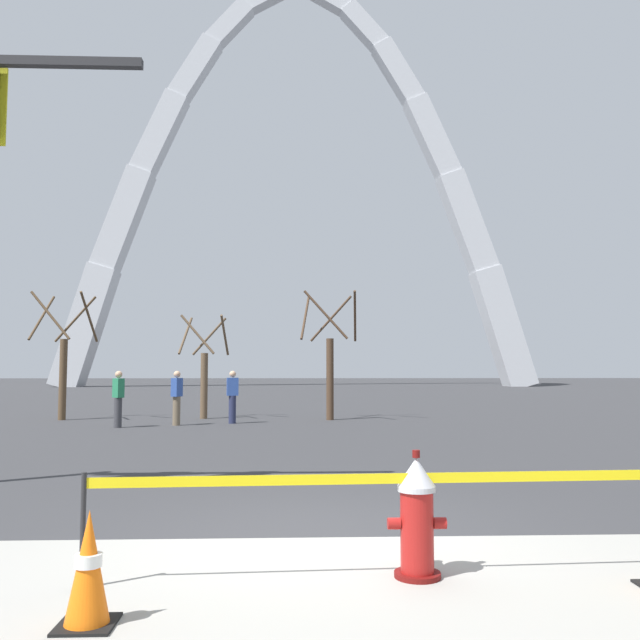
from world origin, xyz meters
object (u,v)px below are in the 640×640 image
(traffic_cone_by_hydrant, at_px, (88,569))
(pedestrian_standing_center, at_px, (232,396))
(pedestrian_walking_right, at_px, (118,398))
(monument_arch, at_px, (297,204))
(fire_hydrant, at_px, (417,517))
(pedestrian_walking_left, at_px, (177,397))

(traffic_cone_by_hydrant, height_order, pedestrian_standing_center, pedestrian_standing_center)
(pedestrian_walking_right, bearing_deg, monument_arch, 83.43)
(fire_hydrant, bearing_deg, pedestrian_standing_center, 100.75)
(pedestrian_walking_left, distance_m, pedestrian_standing_center, 1.69)
(fire_hydrant, xyz_separation_m, monument_arch, (-0.73, 58.62, 17.53))
(monument_arch, xyz_separation_m, pedestrian_walking_left, (-3.67, -44.36, -17.18))
(traffic_cone_by_hydrant, xyz_separation_m, pedestrian_walking_left, (-2.13, 15.15, 0.46))
(pedestrian_standing_center, bearing_deg, traffic_cone_by_hydrant, -87.97)
(monument_arch, xyz_separation_m, pedestrian_walking_right, (-5.19, -45.04, -17.18))
(pedestrian_walking_left, bearing_deg, pedestrian_walking_right, -155.90)
(pedestrian_walking_left, relative_size, pedestrian_walking_right, 1.00)
(monument_arch, distance_m, pedestrian_walking_left, 47.71)
(traffic_cone_by_hydrant, distance_m, pedestrian_standing_center, 15.80)
(pedestrian_standing_center, xyz_separation_m, pedestrian_walking_right, (-3.08, -1.32, 0.00))
(traffic_cone_by_hydrant, xyz_separation_m, monument_arch, (1.54, 59.51, 17.64))
(pedestrian_walking_left, xyz_separation_m, pedestrian_walking_right, (-1.52, -0.68, 0.00))
(pedestrian_walking_left, bearing_deg, monument_arch, 85.27)
(monument_arch, xyz_separation_m, pedestrian_standing_center, (-2.10, -43.72, -17.18))
(fire_hydrant, bearing_deg, pedestrian_walking_left, 107.14)
(fire_hydrant, height_order, traffic_cone_by_hydrant, fire_hydrant)
(traffic_cone_by_hydrant, relative_size, pedestrian_walking_right, 0.46)
(fire_hydrant, height_order, pedestrian_walking_right, pedestrian_walking_right)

